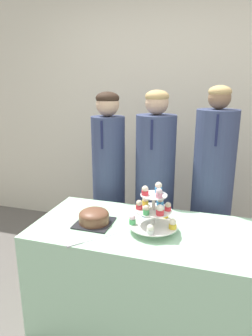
{
  "coord_description": "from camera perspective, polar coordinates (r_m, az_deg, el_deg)",
  "views": [
    {
      "loc": [
        0.42,
        -1.32,
        1.59
      ],
      "look_at": [
        -0.11,
        0.38,
        1.09
      ],
      "focal_mm": 32.0,
      "sensor_mm": 36.0,
      "label": 1
    }
  ],
  "objects": [
    {
      "name": "wall_back",
      "position": [
        3.17,
        9.71,
        11.1
      ],
      "size": [
        9.0,
        0.06,
        2.7
      ],
      "color": "beige",
      "rests_on": "ground_plane"
    },
    {
      "name": "student_1",
      "position": [
        2.48,
        5.45,
        -4.66
      ],
      "size": [
        0.32,
        0.32,
        1.55
      ],
      "color": "#384266",
      "rests_on": "ground_plane"
    },
    {
      "name": "round_cake",
      "position": [
        1.96,
        -6.11,
        -9.21
      ],
      "size": [
        0.23,
        0.23,
        0.1
      ],
      "color": "#232328",
      "rests_on": "table"
    },
    {
      "name": "student_0",
      "position": [
        2.58,
        -3.27,
        -3.56
      ],
      "size": [
        0.28,
        0.28,
        1.53
      ],
      "color": "#384266",
      "rests_on": "ground_plane"
    },
    {
      "name": "table",
      "position": [
        2.12,
        2.68,
        -19.92
      ],
      "size": [
        1.36,
        0.69,
        0.72
      ],
      "color": "#A8DBB2",
      "rests_on": "ground_plane"
    },
    {
      "name": "student_2",
      "position": [
        2.44,
        15.96,
        -5.28
      ],
      "size": [
        0.31,
        0.32,
        1.58
      ],
      "color": "#384266",
      "rests_on": "ground_plane"
    },
    {
      "name": "cake_knife",
      "position": [
        1.78,
        -7.96,
        -13.74
      ],
      "size": [
        0.23,
        0.25,
        0.01
      ],
      "rotation": [
        0.0,
        0.0,
        0.83
      ],
      "color": "silver",
      "rests_on": "table"
    },
    {
      "name": "cupcake_stand",
      "position": [
        1.83,
        5.24,
        -8.12
      ],
      "size": [
        0.31,
        0.31,
        0.31
      ],
      "color": "silver",
      "rests_on": "table"
    }
  ]
}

